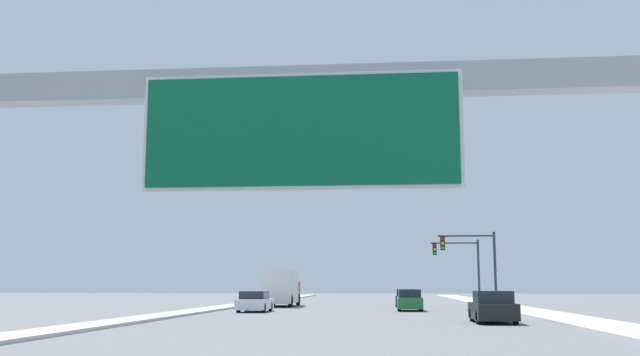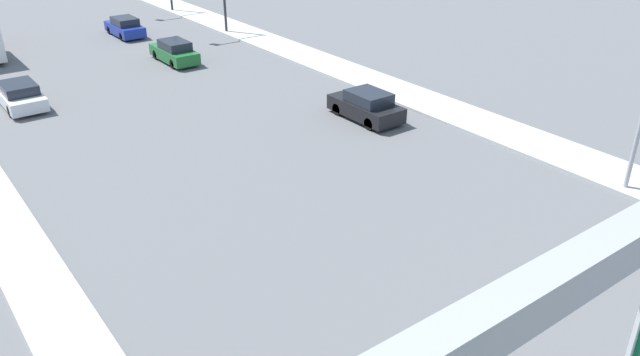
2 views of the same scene
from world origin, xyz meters
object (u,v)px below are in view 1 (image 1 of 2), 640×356
car_far_center (493,308)px  car_near_left (255,302)px  car_mid_left (410,301)px  traffic_light_mid_block (463,261)px  truck_box_primary (281,288)px  car_far_left (406,298)px  traffic_light_near_intersection (476,256)px  sign_gantry (302,120)px

car_far_center → car_near_left: bearing=137.6°
car_mid_left → traffic_light_mid_block: 16.34m
truck_box_primary → traffic_light_mid_block: size_ratio=1.30×
car_far_left → traffic_light_near_intersection: size_ratio=0.72×
car_far_center → truck_box_primary: truck_box_primary is taller
car_far_center → car_mid_left: size_ratio=0.96×
sign_gantry → car_near_left: bearing=102.3°
sign_gantry → car_far_center: bearing=70.1°
car_near_left → car_far_left: bearing=48.3°
sign_gantry → truck_box_primary: size_ratio=2.66×
car_far_center → traffic_light_mid_block: size_ratio=0.71×
sign_gantry → truck_box_primary: 44.83m
sign_gantry → traffic_light_near_intersection: sign_gantry is taller
car_far_left → traffic_light_mid_block: traffic_light_mid_block is taller
sign_gantry → car_mid_left: sign_gantry is taller
car_near_left → car_far_center: bearing=-42.4°
sign_gantry → car_near_left: size_ratio=4.51×
sign_gantry → traffic_light_mid_block: 50.89m
car_far_center → truck_box_primary: size_ratio=0.55×
traffic_light_near_intersection → sign_gantry: bearing=-102.4°
sign_gantry → truck_box_primary: bearing=99.0°
truck_box_primary → traffic_light_near_intersection: 16.50m
car_far_center → truck_box_primary: bearing=119.5°
car_far_left → car_mid_left: 8.89m
traffic_light_mid_block → car_far_left: bearing=-130.7°
car_far_left → truck_box_primary: (-10.50, 0.21, 0.86)m
car_mid_left → truck_box_primary: truck_box_primary is taller
car_far_left → truck_box_primary: 10.54m
car_near_left → truck_box_primary: size_ratio=0.59×
car_far_center → car_far_left: size_ratio=1.00×
car_far_center → car_far_left: bearing=98.1°
sign_gantry → car_far_left: sign_gantry is taller
car_near_left → truck_box_primary: truck_box_primary is taller
car_far_left → traffic_light_near_intersection: traffic_light_near_intersection is taller
car_far_left → truck_box_primary: truck_box_primary is taller
traffic_light_mid_block → car_far_center: bearing=-93.4°
traffic_light_near_intersection → traffic_light_mid_block: 10.00m
sign_gantry → car_far_center: (7.00, 19.34, -4.92)m
car_far_center → car_far_left: (-3.50, 24.55, -0.03)m
car_mid_left → traffic_light_mid_block: size_ratio=0.75×
car_far_left → car_mid_left: car_mid_left is taller
car_near_left → traffic_light_mid_block: 24.20m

